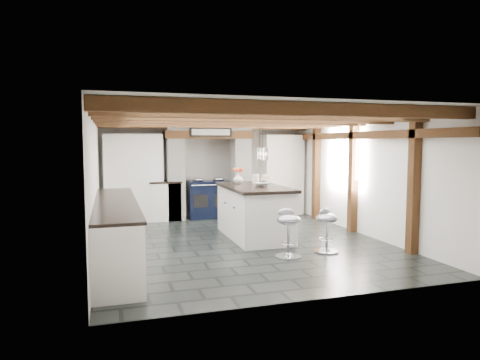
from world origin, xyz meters
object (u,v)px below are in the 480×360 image
object	(u,v)px
range_cooker	(208,198)
bar_stool_near	(326,225)
kitchen_island	(254,211)
bar_stool_far	(288,227)

from	to	relation	value
range_cooker	bar_stool_near	bearing A→B (deg)	-73.42
bar_stool_near	kitchen_island	bearing A→B (deg)	95.19
kitchen_island	bar_stool_far	size ratio (longest dim) A/B	2.60
range_cooker	kitchen_island	size ratio (longest dim) A/B	0.50
range_cooker	kitchen_island	bearing A→B (deg)	-81.52
kitchen_island	bar_stool_far	bearing A→B (deg)	-87.85
range_cooker	kitchen_island	world-z (taller)	kitchen_island
kitchen_island	bar_stool_near	size ratio (longest dim) A/B	2.75
range_cooker	bar_stool_far	distance (m)	3.91
range_cooker	bar_stool_far	bearing A→B (deg)	-84.13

